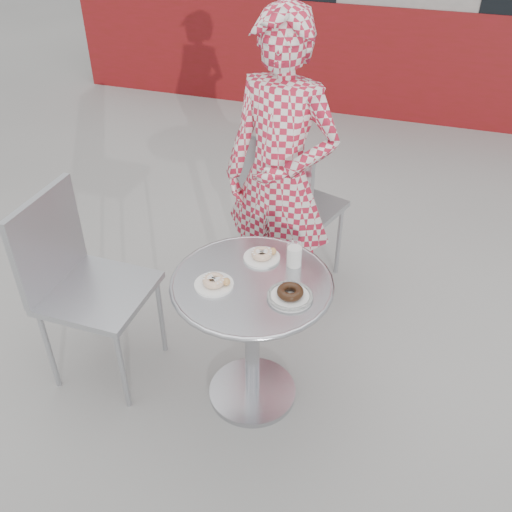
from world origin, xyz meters
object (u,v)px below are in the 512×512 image
(plate_checker, at_px, (290,295))
(milk_cup, at_px, (294,255))
(plate_near, at_px, (215,282))
(chair_left, at_px, (102,323))
(bistro_table, at_px, (252,312))
(plate_far, at_px, (262,255))
(chair_far, at_px, (292,238))
(seated_person, at_px, (280,179))

(plate_checker, height_order, milk_cup, milk_cup)
(plate_near, bearing_deg, chair_left, 177.89)
(plate_checker, bearing_deg, milk_cup, 100.85)
(bistro_table, bearing_deg, chair_left, -176.03)
(plate_far, height_order, milk_cup, milk_cup)
(plate_checker, bearing_deg, bistro_table, 163.79)
(chair_far, bearing_deg, seated_person, 106.09)
(plate_near, relative_size, milk_cup, 1.50)
(seated_person, bearing_deg, plate_near, -83.60)
(bistro_table, height_order, chair_left, chair_left)
(chair_left, distance_m, plate_checker, 1.00)
(plate_checker, bearing_deg, seated_person, 109.13)
(chair_far, xyz_separation_m, seated_person, (-0.01, -0.27, 0.52))
(chair_far, bearing_deg, bistro_table, 112.12)
(plate_far, height_order, plate_checker, plate_checker)
(plate_near, distance_m, plate_checker, 0.31)
(milk_cup, bearing_deg, chair_left, -166.26)
(chair_far, bearing_deg, plate_near, 104.13)
(plate_far, height_order, plate_near, same)
(bistro_table, distance_m, seated_person, 0.73)
(bistro_table, bearing_deg, chair_far, 93.77)
(seated_person, height_order, plate_checker, seated_person)
(bistro_table, bearing_deg, milk_cup, 50.20)
(bistro_table, bearing_deg, plate_near, -151.55)
(plate_checker, bearing_deg, chair_far, 103.61)
(chair_far, distance_m, chair_left, 1.19)
(chair_far, relative_size, milk_cup, 8.85)
(bistro_table, xyz_separation_m, plate_checker, (0.18, -0.05, 0.18))
(seated_person, bearing_deg, milk_cup, -56.24)
(bistro_table, bearing_deg, plate_checker, -16.21)
(seated_person, relative_size, plate_near, 10.07)
(bistro_table, relative_size, chair_left, 0.73)
(chair_far, distance_m, plate_near, 1.08)
(chair_far, relative_size, plate_far, 6.01)
(bistro_table, relative_size, plate_near, 4.28)
(chair_far, xyz_separation_m, plate_near, (-0.07, -1.00, 0.41))
(plate_far, bearing_deg, seated_person, 97.40)
(seated_person, bearing_deg, bistro_table, -72.50)
(bistro_table, xyz_separation_m, seated_person, (-0.07, 0.66, 0.29))
(plate_near, bearing_deg, milk_cup, 41.05)
(bistro_table, height_order, plate_checker, plate_checker)
(plate_near, height_order, plate_checker, plate_checker)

